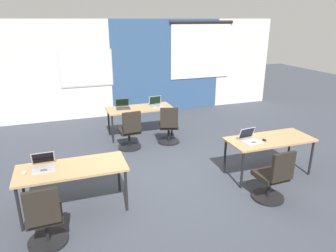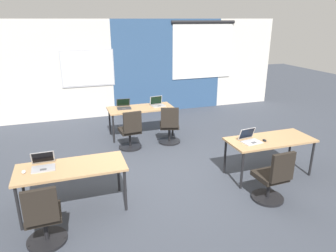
{
  "view_description": "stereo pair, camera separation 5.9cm",
  "coord_description": "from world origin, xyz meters",
  "px_view_note": "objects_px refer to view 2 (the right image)",
  "views": [
    {
      "loc": [
        -1.75,
        -4.95,
        2.8
      ],
      "look_at": [
        0.01,
        0.11,
        0.93
      ],
      "focal_mm": 32.96,
      "sensor_mm": 36.0,
      "label": 1
    },
    {
      "loc": [
        -1.7,
        -4.97,
        2.8
      ],
      "look_at": [
        0.01,
        0.11,
        0.93
      ],
      "focal_mm": 32.96,
      "sensor_mm": 36.0,
      "label": 2
    }
  ],
  "objects_px": {
    "desk_near_right": "(270,142)",
    "mouse_near_left_end": "(24,172)",
    "mouse_near_right_inner": "(265,140)",
    "chair_near_left_end": "(44,220)",
    "laptop_far_left": "(124,106)",
    "chair_far_left": "(131,133)",
    "chair_near_right_inner": "(273,180)",
    "desk_near_left": "(71,170)",
    "chair_far_right": "(169,128)",
    "laptop_near_left_end": "(43,165)",
    "desk_far_center": "(141,110)",
    "laptop_far_right": "(157,104)",
    "laptop_near_right_inner": "(250,139)"
  },
  "relations": [
    {
      "from": "chair_near_right_inner",
      "to": "chair_near_left_end",
      "type": "relative_size",
      "value": 1.0
    },
    {
      "from": "desk_near_right",
      "to": "mouse_near_left_end",
      "type": "relative_size",
      "value": 15.58
    },
    {
      "from": "laptop_near_right_inner",
      "to": "mouse_near_right_inner",
      "type": "relative_size",
      "value": 3.56
    },
    {
      "from": "desk_near_left",
      "to": "laptop_far_left",
      "type": "height_order",
      "value": "laptop_far_left"
    },
    {
      "from": "mouse_near_right_inner",
      "to": "mouse_near_left_end",
      "type": "xyz_separation_m",
      "value": [
        -3.98,
        0.07,
        0.0
      ]
    },
    {
      "from": "laptop_far_left",
      "to": "desk_near_left",
      "type": "bearing_deg",
      "value": -110.7
    },
    {
      "from": "mouse_near_left_end",
      "to": "chair_far_right",
      "type": "bearing_deg",
      "value": 35.18
    },
    {
      "from": "mouse_near_left_end",
      "to": "chair_near_left_end",
      "type": "distance_m",
      "value": 0.87
    },
    {
      "from": "desk_near_right",
      "to": "chair_far_right",
      "type": "bearing_deg",
      "value": 121.36
    },
    {
      "from": "chair_near_right_inner",
      "to": "chair_near_left_end",
      "type": "bearing_deg",
      "value": -3.85
    },
    {
      "from": "mouse_near_right_inner",
      "to": "chair_near_left_end",
      "type": "height_order",
      "value": "chair_near_left_end"
    },
    {
      "from": "desk_near_right",
      "to": "desk_near_left",
      "type": "bearing_deg",
      "value": 180.0
    },
    {
      "from": "desk_near_left",
      "to": "mouse_near_left_end",
      "type": "xyz_separation_m",
      "value": [
        -0.65,
        0.01,
        0.08
      ]
    },
    {
      "from": "chair_near_right_inner",
      "to": "laptop_far_left",
      "type": "height_order",
      "value": "laptop_far_left"
    },
    {
      "from": "desk_far_center",
      "to": "laptop_far_right",
      "type": "bearing_deg",
      "value": 4.26
    },
    {
      "from": "desk_near_left",
      "to": "mouse_near_right_inner",
      "type": "relative_size",
      "value": 15.47
    },
    {
      "from": "laptop_near_left_end",
      "to": "desk_near_right",
      "type": "bearing_deg",
      "value": -2.53
    },
    {
      "from": "laptop_far_left",
      "to": "mouse_near_left_end",
      "type": "bearing_deg",
      "value": -120.39
    },
    {
      "from": "laptop_far_left",
      "to": "chair_far_left",
      "type": "height_order",
      "value": "laptop_far_left"
    },
    {
      "from": "mouse_near_right_inner",
      "to": "chair_near_left_end",
      "type": "xyz_separation_m",
      "value": [
        -3.73,
        -0.68,
        -0.36
      ]
    },
    {
      "from": "mouse_near_left_end",
      "to": "chair_far_left",
      "type": "height_order",
      "value": "chair_far_left"
    },
    {
      "from": "desk_near_left",
      "to": "laptop_far_right",
      "type": "xyz_separation_m",
      "value": [
        2.2,
        2.83,
        0.11
      ]
    },
    {
      "from": "desk_far_center",
      "to": "mouse_near_right_inner",
      "type": "height_order",
      "value": "mouse_near_right_inner"
    },
    {
      "from": "chair_near_left_end",
      "to": "desk_near_right",
      "type": "bearing_deg",
      "value": -171.56
    },
    {
      "from": "desk_near_right",
      "to": "desk_far_center",
      "type": "relative_size",
      "value": 1.0
    },
    {
      "from": "mouse_near_right_inner",
      "to": "mouse_near_left_end",
      "type": "distance_m",
      "value": 3.98
    },
    {
      "from": "chair_near_right_inner",
      "to": "desk_near_left",
      "type": "bearing_deg",
      "value": -17.66
    },
    {
      "from": "desk_far_center",
      "to": "desk_near_left",
      "type": "bearing_deg",
      "value": -122.01
    },
    {
      "from": "desk_near_right",
      "to": "chair_near_left_end",
      "type": "xyz_separation_m",
      "value": [
        -3.89,
        -0.74,
        -0.28
      ]
    },
    {
      "from": "desk_near_left",
      "to": "chair_far_right",
      "type": "height_order",
      "value": "chair_far_right"
    },
    {
      "from": "laptop_far_right",
      "to": "mouse_near_right_inner",
      "type": "xyz_separation_m",
      "value": [
        1.14,
        -2.89,
        -0.03
      ]
    },
    {
      "from": "chair_near_right_inner",
      "to": "chair_near_left_end",
      "type": "distance_m",
      "value": 3.4
    },
    {
      "from": "laptop_far_right",
      "to": "chair_far_left",
      "type": "distance_m",
      "value": 1.26
    },
    {
      "from": "laptop_near_left_end",
      "to": "chair_near_left_end",
      "type": "xyz_separation_m",
      "value": [
        -0.01,
        -0.84,
        -0.39
      ]
    },
    {
      "from": "desk_near_left",
      "to": "mouse_near_left_end",
      "type": "bearing_deg",
      "value": 179.05
    },
    {
      "from": "desk_near_right",
      "to": "desk_far_center",
      "type": "height_order",
      "value": "same"
    },
    {
      "from": "chair_near_right_inner",
      "to": "chair_far_left",
      "type": "height_order",
      "value": "same"
    },
    {
      "from": "mouse_near_right_inner",
      "to": "chair_near_right_inner",
      "type": "xyz_separation_m",
      "value": [
        -0.33,
        -0.74,
        -0.36
      ]
    },
    {
      "from": "desk_near_left",
      "to": "mouse_near_right_inner",
      "type": "bearing_deg",
      "value": -1.02
    },
    {
      "from": "chair_far_left",
      "to": "chair_near_left_end",
      "type": "bearing_deg",
      "value": 53.34
    },
    {
      "from": "desk_near_left",
      "to": "laptop_far_left",
      "type": "relative_size",
      "value": 4.53
    },
    {
      "from": "laptop_far_left",
      "to": "chair_far_left",
      "type": "bearing_deg",
      "value": -87.89
    },
    {
      "from": "desk_near_right",
      "to": "laptop_near_right_inner",
      "type": "xyz_separation_m",
      "value": [
        -0.43,
        0.01,
        0.11
      ]
    },
    {
      "from": "laptop_far_left",
      "to": "laptop_near_right_inner",
      "type": "bearing_deg",
      "value": -54.88
    },
    {
      "from": "chair_near_left_end",
      "to": "chair_far_left",
      "type": "bearing_deg",
      "value": -124.11
    },
    {
      "from": "mouse_near_right_inner",
      "to": "chair_near_right_inner",
      "type": "distance_m",
      "value": 0.89
    },
    {
      "from": "desk_far_center",
      "to": "chair_near_right_inner",
      "type": "xyz_separation_m",
      "value": [
        1.25,
        -3.6,
        -0.28
      ]
    },
    {
      "from": "desk_near_right",
      "to": "chair_near_right_inner",
      "type": "xyz_separation_m",
      "value": [
        -0.5,
        -0.8,
        -0.28
      ]
    },
    {
      "from": "desk_near_right",
      "to": "laptop_near_left_end",
      "type": "distance_m",
      "value": 3.89
    },
    {
      "from": "mouse_near_left_end",
      "to": "laptop_far_right",
      "type": "bearing_deg",
      "value": 44.79
    }
  ]
}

